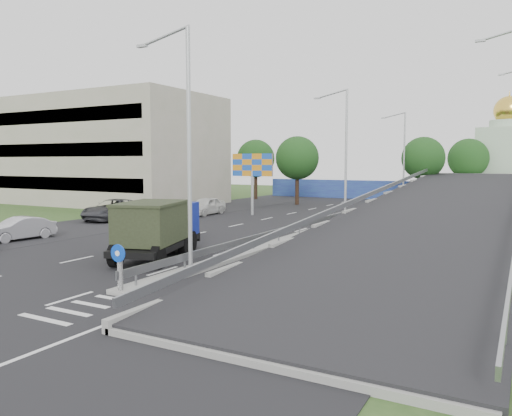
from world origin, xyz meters
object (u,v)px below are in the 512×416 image
Objects in this scene: sign_bollard at (119,267)px; parked_car_b at (19,229)px; lamp_post_far at (402,153)px; parked_car_c at (114,210)px; parked_car_e at (206,206)px; billboard at (252,168)px; lamp_post_near at (185,137)px; church at (507,158)px; lamp_post_mid at (344,148)px; parked_car_d at (123,211)px; dump_truck at (158,226)px.

sign_bollard reaches higher than parked_car_b.
lamp_post_far is 32.17m from parked_car_c.
parked_car_e is (-12.86, 24.07, -0.23)m from sign_bollard.
billboard is at bearing 80.35° from parked_car_b.
church is at bearing 79.62° from lamp_post_near.
parked_car_e is (-12.97, -19.76, -5.00)m from lamp_post_far.
lamp_post_mid reaches higher than parked_car_d.
lamp_post_far is at bearing 48.49° from parked_car_c.
billboard is 1.16× the size of parked_car_e.
lamp_post_far is 1.83× the size of billboard.
parked_car_b is at bearing 155.90° from sign_bollard.
parked_car_d is (-27.20, -39.66, -4.62)m from church.
sign_bollard is at bearing -46.15° from parked_car_d.
sign_bollard is 25.01m from parked_car_d.
church is at bearing 58.00° from dump_truck.
parked_car_b is at bearing -105.98° from billboard.
lamp_post_far reaches higher than parked_car_b.
lamp_post_mid is 1.00× the size of lamp_post_far.
church is at bearing 73.78° from lamp_post_mid.
church reaches higher than billboard.
lamp_post_near is at bearing -4.02° from parked_car_b.
sign_bollard reaches higher than parked_car_e.
lamp_post_near is 20.00m from lamp_post_mid.
lamp_post_mid is at bearing -90.00° from lamp_post_far.
lamp_post_near reaches higher than parked_car_d.
parked_car_c is (-8.23, -8.64, -3.33)m from billboard.
billboard is 11.75m from parked_car_d.
sign_bollard is 7.12m from dump_truck.
parked_car_c is at bearing 124.13° from dump_truck.
lamp_post_far is (0.00, 20.00, 0.00)m from lamp_post_mid.
lamp_post_near and lamp_post_mid have the same top height.
billboard is at bearing 112.49° from lamp_post_near.
church reaches higher than parked_car_b.
lamp_post_near is 2.12× the size of parked_car_d.
church is at bearing 70.78° from parked_car_b.
parked_car_d is (-13.77, 11.94, -0.89)m from dump_truck.
church is at bearing 54.76° from lamp_post_far.
billboard is (-9.11, 2.00, -1.62)m from lamp_post_mid.
parked_car_c is at bearing -91.70° from parked_car_d.
parked_car_d is at bearing 121.65° from dump_truck.
parked_car_c reaches higher than parked_car_e.
parked_car_c is 8.16m from parked_car_e.
dump_truck is (-13.42, -51.61, -3.73)m from church.
parked_car_b reaches higher than parked_car_d.
billboard is at bearing -120.70° from church.
church is at bearing 55.98° from parked_car_d.
lamp_post_mid reaches higher than sign_bollard.
parked_car_b is 17.65m from parked_car_e.
lamp_post_mid is at bearing 56.13° from parked_car_b.
billboard is at bearing 88.46° from dump_truck.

